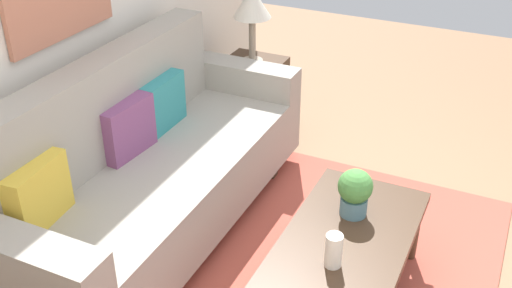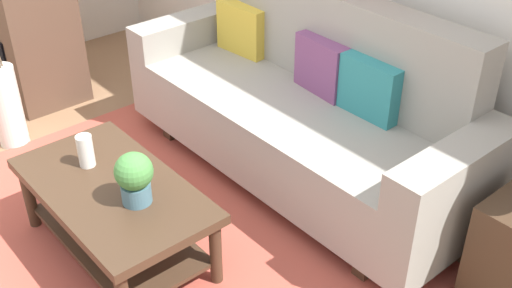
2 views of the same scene
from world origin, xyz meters
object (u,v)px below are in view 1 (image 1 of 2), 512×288
object	(u,v)px
table_lamp	(252,6)
side_table	(252,96)
couch	(150,171)
throw_pillow_mustard	(38,194)
tabletop_vase	(334,250)
coffee_table	(346,254)
potted_plant_tabletop	(355,191)
throw_pillow_plum	(127,128)
throw_pillow_teal	(162,103)

from	to	relation	value
table_lamp	side_table	bearing A→B (deg)	-90.00
side_table	couch	bearing A→B (deg)	-178.79
throw_pillow_mustard	side_table	distance (m)	2.20
tabletop_vase	table_lamp	bearing A→B (deg)	35.38
coffee_table	potted_plant_tabletop	size ratio (longest dim) A/B	4.20
throw_pillow_mustard	potted_plant_tabletop	bearing A→B (deg)	-58.06
couch	throw_pillow_plum	xyz separation A→B (m)	(0.00, 0.13, 0.25)
couch	table_lamp	xyz separation A→B (m)	(1.44, 0.03, 0.56)
throw_pillow_plum	couch	bearing A→B (deg)	-90.00
tabletop_vase	potted_plant_tabletop	distance (m)	0.43
couch	throw_pillow_mustard	distance (m)	0.77
throw_pillow_mustard	coffee_table	world-z (taller)	throw_pillow_mustard
couch	tabletop_vase	size ratio (longest dim) A/B	13.37
coffee_table	side_table	size ratio (longest dim) A/B	1.96
side_table	throw_pillow_mustard	bearing A→B (deg)	177.49
throw_pillow_plum	coffee_table	world-z (taller)	throw_pillow_plum
throw_pillow_teal	tabletop_vase	size ratio (longest dim) A/B	2.10
throw_pillow_plum	side_table	size ratio (longest dim) A/B	0.64
table_lamp	coffee_table	bearing A→B (deg)	-140.76
throw_pillow_teal	table_lamp	size ratio (longest dim) A/B	0.63
side_table	throw_pillow_plum	bearing A→B (deg)	176.24
coffee_table	throw_pillow_plum	bearing A→B (deg)	86.33
side_table	table_lamp	size ratio (longest dim) A/B	0.98
throw_pillow_plum	coffee_table	distance (m)	1.40
throw_pillow_mustard	throw_pillow_teal	distance (m)	1.08
throw_pillow_mustard	coffee_table	distance (m)	1.53
throw_pillow_plum	potted_plant_tabletop	bearing A→B (deg)	-85.59
couch	tabletop_vase	bearing A→B (deg)	-104.65
throw_pillow_mustard	tabletop_vase	world-z (taller)	throw_pillow_mustard
coffee_table	throw_pillow_teal	bearing A→B (deg)	71.69
throw_pillow_plum	throw_pillow_teal	size ratio (longest dim) A/B	1.00
throw_pillow_mustard	side_table	world-z (taller)	throw_pillow_mustard
tabletop_vase	side_table	xyz separation A→B (m)	(1.76, 1.25, -0.24)
throw_pillow_teal	tabletop_vase	bearing A→B (deg)	-116.72
tabletop_vase	couch	bearing A→B (deg)	75.35
throw_pillow_teal	side_table	distance (m)	1.16
coffee_table	table_lamp	size ratio (longest dim) A/B	1.93
side_table	table_lamp	bearing A→B (deg)	90.00
throw_pillow_teal	tabletop_vase	world-z (taller)	throw_pillow_teal
couch	throw_pillow_teal	xyz separation A→B (m)	(0.36, 0.13, 0.25)
throw_pillow_plum	coffee_table	size ratio (longest dim) A/B	0.33
potted_plant_tabletop	side_table	xyz separation A→B (m)	(1.34, 1.22, -0.29)
couch	table_lamp	bearing A→B (deg)	1.21
coffee_table	side_table	distance (m)	1.98
couch	table_lamp	world-z (taller)	table_lamp
side_table	table_lamp	world-z (taller)	table_lamp
throw_pillow_plum	potted_plant_tabletop	distance (m)	1.32
coffee_table	table_lamp	xyz separation A→B (m)	(1.53, 1.25, 0.68)
couch	coffee_table	xyz separation A→B (m)	(-0.09, -1.22, -0.12)
throw_pillow_plum	tabletop_vase	bearing A→B (deg)	-103.34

